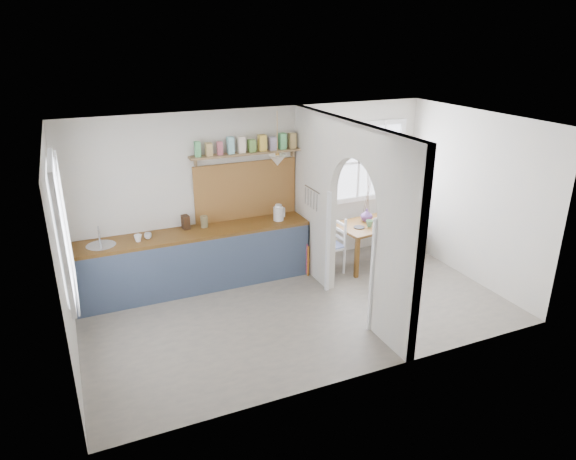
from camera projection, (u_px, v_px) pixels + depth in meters
name	position (u px, v px, depth m)	size (l,w,h in m)	color
floor	(300.00, 311.00, 7.19)	(5.80, 3.20, 0.01)	gray
ceiling	(302.00, 124.00, 6.25)	(5.80, 3.20, 0.01)	beige
walls	(301.00, 224.00, 6.72)	(5.81, 3.21, 2.60)	beige
partition	(346.00, 205.00, 6.98)	(0.12, 3.20, 2.60)	beige
kitchen_window	(60.00, 231.00, 5.52)	(0.10, 1.16, 1.50)	white
nook_window	(359.00, 162.00, 8.62)	(1.76, 0.10, 1.30)	white
counter	(195.00, 258.00, 7.74)	(3.50, 0.60, 0.90)	brown
sink	(101.00, 246.00, 7.07)	(0.40, 0.40, 0.02)	#B8BCC5
backsplash	(246.00, 190.00, 7.97)	(1.65, 0.03, 0.90)	olive
shelf	(247.00, 149.00, 7.66)	(1.75, 0.20, 0.21)	brown
pendant_lamp	(277.00, 161.00, 7.55)	(0.26, 0.26, 0.16)	silver
utensil_rail	(312.00, 189.00, 7.66)	(0.02, 0.02, 0.50)	#B8BCC5
dining_table	(370.00, 244.00, 8.54)	(1.14, 0.76, 0.71)	brown
chair_left	(328.00, 245.00, 8.20)	(0.43, 0.43, 0.94)	white
chair_right	(410.00, 228.00, 8.86)	(0.45, 0.45, 0.98)	white
kettle	(278.00, 212.00, 7.97)	(0.21, 0.17, 0.26)	silver
mug_a	(138.00, 238.00, 7.18)	(0.11, 0.11, 0.10)	white
mug_b	(148.00, 236.00, 7.28)	(0.11, 0.11, 0.08)	silver
knife_block	(186.00, 222.00, 7.63)	(0.10, 0.13, 0.21)	#422714
jar	(204.00, 222.00, 7.70)	(0.11, 0.11, 0.17)	olive
towel_magenta	(307.00, 259.00, 8.16)	(0.02, 0.03, 0.51)	#B23469
towel_orange	(308.00, 262.00, 8.12)	(0.02, 0.03, 0.52)	#BE611B
bowl	(393.00, 221.00, 8.43)	(0.26, 0.26, 0.06)	white
table_cup	(370.00, 223.00, 8.27)	(0.11, 0.11, 0.11)	#619A69
plate	(359.00, 227.00, 8.24)	(0.18, 0.18, 0.01)	black
vase	(367.00, 215.00, 8.50)	(0.20, 0.20, 0.21)	#5A3571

